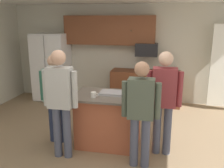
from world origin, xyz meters
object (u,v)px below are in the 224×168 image
(person_elder_center, at_px, (55,93))
(glass_stout_tall, at_px, (132,89))
(microwave_over_range, at_px, (147,50))
(serving_tray, at_px, (113,93))
(person_guest_right, at_px, (141,109))
(person_host_foreground, at_px, (164,97))
(refrigerator, at_px, (52,67))
(kitchen_island, at_px, (109,119))
(person_guest_by_door, at_px, (60,97))
(mug_ceramic_white, at_px, (126,96))
(mug_blue_stoneware, at_px, (94,95))

(person_elder_center, relative_size, glass_stout_tall, 10.18)
(microwave_over_range, bearing_deg, serving_tray, -99.74)
(person_guest_right, relative_size, person_host_foreground, 0.95)
(serving_tray, bearing_deg, refrigerator, 134.67)
(refrigerator, xyz_separation_m, person_elder_center, (1.19, -2.37, 0.01))
(refrigerator, bearing_deg, kitchen_island, -46.88)
(person_guest_by_door, relative_size, serving_tray, 4.01)
(kitchen_island, bearing_deg, person_elder_center, -174.67)
(person_guest_by_door, xyz_separation_m, mug_ceramic_white, (0.97, 0.42, -0.04))
(mug_blue_stoneware, xyz_separation_m, glass_stout_tall, (0.60, 0.39, 0.03))
(glass_stout_tall, bearing_deg, person_elder_center, -168.38)
(kitchen_island, relative_size, person_elder_center, 0.75)
(mug_blue_stoneware, relative_size, mug_ceramic_white, 1.08)
(refrigerator, height_order, serving_tray, refrigerator)
(person_guest_right, distance_m, glass_stout_tall, 0.81)
(person_guest_by_door, bearing_deg, person_host_foreground, -26.22)
(serving_tray, bearing_deg, kitchen_island, -138.68)
(refrigerator, xyz_separation_m, glass_stout_tall, (2.52, -2.09, 0.09))
(person_guest_right, xyz_separation_m, mug_ceramic_white, (-0.28, 0.44, 0.04))
(kitchen_island, bearing_deg, person_guest_right, -43.56)
(refrigerator, relative_size, mug_ceramic_white, 14.95)
(person_guest_right, distance_m, mug_blue_stoneware, 0.91)
(microwave_over_range, distance_m, kitchen_island, 2.63)
(refrigerator, relative_size, microwave_over_range, 3.29)
(glass_stout_tall, bearing_deg, person_guest_by_door, -143.63)
(person_guest_right, height_order, mug_blue_stoneware, person_guest_right)
(mug_blue_stoneware, distance_m, serving_tray, 0.37)
(microwave_over_range, distance_m, glass_stout_tall, 2.25)
(person_elder_center, bearing_deg, refrigerator, 111.27)
(glass_stout_tall, bearing_deg, person_guest_right, -73.54)
(kitchen_island, distance_m, glass_stout_tall, 0.69)
(person_guest_right, height_order, glass_stout_tall, person_guest_right)
(person_host_foreground, bearing_deg, person_elder_center, 6.66)
(mug_blue_stoneware, relative_size, serving_tray, 0.30)
(person_guest_right, bearing_deg, serving_tray, -5.70)
(person_elder_center, bearing_deg, mug_blue_stoneware, -13.96)
(glass_stout_tall, relative_size, mug_ceramic_white, 1.29)
(refrigerator, xyz_separation_m, microwave_over_range, (2.60, 0.12, 0.53))
(person_guest_by_door, relative_size, person_host_foreground, 1.02)
(refrigerator, relative_size, person_host_foreground, 1.07)
(microwave_over_range, bearing_deg, refrigerator, -177.40)
(kitchen_island, relative_size, person_guest_right, 0.74)
(person_guest_right, height_order, person_host_foreground, person_host_foreground)
(glass_stout_tall, xyz_separation_m, serving_tray, (-0.32, -0.13, -0.06))
(mug_blue_stoneware, bearing_deg, glass_stout_tall, 33.02)
(person_host_foreground, distance_m, mug_ceramic_white, 0.61)
(person_elder_center, distance_m, serving_tray, 1.02)
(person_host_foreground, height_order, person_elder_center, person_host_foreground)
(person_guest_right, distance_m, serving_tray, 0.85)
(person_elder_center, bearing_deg, person_guest_right, -22.97)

